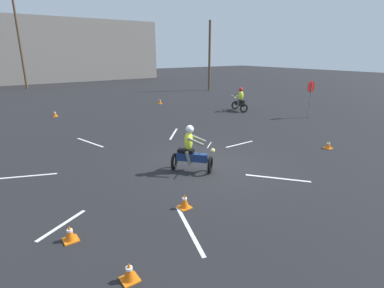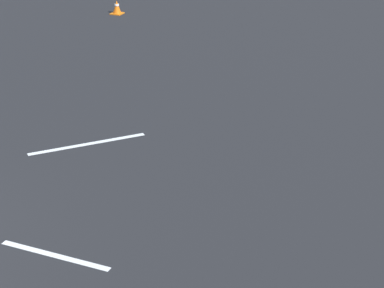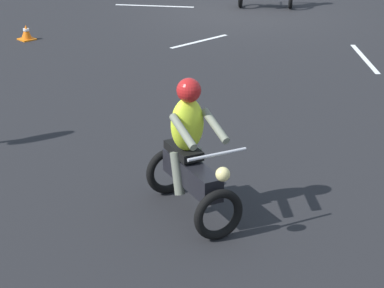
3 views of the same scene
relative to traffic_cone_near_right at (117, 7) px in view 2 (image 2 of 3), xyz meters
The scene contains 3 objects.
traffic_cone_near_right is the anchor object (origin of this frame).
lane_stripe_e 12.63m from the traffic_cone_near_right, 63.92° to the right, with size 0.10×1.68×0.01m, color silver.
lane_stripe_ne 9.03m from the traffic_cone_near_right, 63.48° to the right, with size 0.10×2.15×0.01m, color silver.
Camera 2 is at (7.94, -5.58, 5.53)m, focal length 70.00 mm.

